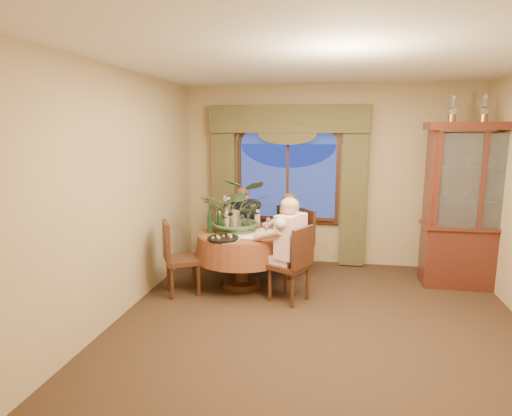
% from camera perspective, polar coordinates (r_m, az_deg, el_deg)
% --- Properties ---
extents(floor, '(5.00, 5.00, 0.00)m').
position_cam_1_polar(floor, '(4.79, 8.17, -15.99)').
color(floor, black).
rests_on(floor, ground).
extents(wall_back, '(4.50, 0.00, 4.50)m').
position_cam_1_polar(wall_back, '(6.83, 9.33, 4.22)').
color(wall_back, '#9B855E').
rests_on(wall_back, ground).
extents(ceiling, '(5.00, 5.00, 0.00)m').
position_cam_1_polar(ceiling, '(4.35, 9.17, 19.27)').
color(ceiling, white).
rests_on(ceiling, wall_back).
extents(window, '(1.62, 0.10, 1.32)m').
position_cam_1_polar(window, '(6.81, 4.23, 3.46)').
color(window, navy).
rests_on(window, wall_back).
extents(arched_transom, '(1.60, 0.06, 0.44)m').
position_cam_1_polar(arched_transom, '(6.76, 4.32, 10.04)').
color(arched_transom, navy).
rests_on(arched_transom, wall_back).
extents(drapery_left, '(0.38, 0.14, 2.32)m').
position_cam_1_polar(drapery_left, '(6.96, -4.29, 2.62)').
color(drapery_left, '#3F3B1E').
rests_on(drapery_left, floor).
extents(drapery_right, '(0.38, 0.14, 2.32)m').
position_cam_1_polar(drapery_right, '(6.75, 12.91, 2.13)').
color(drapery_right, '#3F3B1E').
rests_on(drapery_right, floor).
extents(swag_valance, '(2.45, 0.16, 0.42)m').
position_cam_1_polar(swag_valance, '(6.68, 4.27, 11.75)').
color(swag_valance, '#3F3B1E').
rests_on(swag_valance, wall_back).
extents(dining_table, '(1.50, 1.50, 0.75)m').
position_cam_1_polar(dining_table, '(5.86, -1.94, -6.92)').
color(dining_table, maroon).
rests_on(dining_table, floor).
extents(china_cabinet, '(1.37, 0.54, 2.22)m').
position_cam_1_polar(china_cabinet, '(6.40, 27.18, 0.16)').
color(china_cabinet, '#3B120C').
rests_on(china_cabinet, floor).
extents(oil_lamp_left, '(0.11, 0.11, 0.34)m').
position_cam_1_polar(oil_lamp_left, '(6.23, 24.72, 11.93)').
color(oil_lamp_left, '#A5722D').
rests_on(oil_lamp_left, china_cabinet).
extents(oil_lamp_center, '(0.11, 0.11, 0.34)m').
position_cam_1_polar(oil_lamp_center, '(6.33, 28.16, 11.62)').
color(oil_lamp_center, '#A5722D').
rests_on(oil_lamp_center, china_cabinet).
extents(chair_right, '(0.57, 0.57, 0.96)m').
position_cam_1_polar(chair_right, '(5.37, 4.43, -7.42)').
color(chair_right, black).
rests_on(chair_right, floor).
extents(chair_back_right, '(0.59, 0.59, 0.96)m').
position_cam_1_polar(chair_back_right, '(6.31, 5.11, -4.71)').
color(chair_back_right, black).
rests_on(chair_back_right, floor).
extents(chair_back, '(0.48, 0.48, 0.96)m').
position_cam_1_polar(chair_back, '(6.63, -1.47, -3.92)').
color(chair_back, black).
rests_on(chair_back, floor).
extents(chair_front_left, '(0.57, 0.57, 0.96)m').
position_cam_1_polar(chair_front_left, '(5.66, -9.76, -6.58)').
color(chair_front_left, black).
rests_on(chair_front_left, floor).
extents(person_pink, '(0.59, 0.61, 1.31)m').
position_cam_1_polar(person_pink, '(5.35, 4.62, -5.54)').
color(person_pink, beige).
rests_on(person_pink, floor).
extents(person_back, '(0.53, 0.50, 1.27)m').
position_cam_1_polar(person_back, '(6.55, -1.76, -2.69)').
color(person_back, black).
rests_on(person_back, floor).
extents(person_scarf, '(0.60, 0.60, 1.24)m').
position_cam_1_polar(person_scarf, '(6.15, 4.55, -3.72)').
color(person_scarf, black).
rests_on(person_scarf, floor).
extents(stoneware_vase, '(0.15, 0.15, 0.28)m').
position_cam_1_polar(stoneware_vase, '(5.89, -2.77, -1.66)').
color(stoneware_vase, '#90745D').
rests_on(stoneware_vase, dining_table).
extents(centerpiece_plant, '(0.97, 1.08, 0.84)m').
position_cam_1_polar(centerpiece_plant, '(5.80, -2.35, 2.97)').
color(centerpiece_plant, '#3A5032').
rests_on(centerpiece_plant, dining_table).
extents(olive_bowl, '(0.15, 0.15, 0.05)m').
position_cam_1_polar(olive_bowl, '(5.73, -1.26, -3.20)').
color(olive_bowl, '#4A592F').
rests_on(olive_bowl, dining_table).
extents(cheese_platter, '(0.40, 0.40, 0.02)m').
position_cam_1_polar(cheese_platter, '(5.45, -4.39, -4.05)').
color(cheese_platter, black).
rests_on(cheese_platter, dining_table).
extents(wine_bottle_0, '(0.07, 0.07, 0.33)m').
position_cam_1_polar(wine_bottle_0, '(5.89, -5.00, -1.44)').
color(wine_bottle_0, tan).
rests_on(wine_bottle_0, dining_table).
extents(wine_bottle_1, '(0.07, 0.07, 0.33)m').
position_cam_1_polar(wine_bottle_1, '(5.75, -6.18, -1.76)').
color(wine_bottle_1, black).
rests_on(wine_bottle_1, dining_table).
extents(wine_bottle_2, '(0.07, 0.07, 0.33)m').
position_cam_1_polar(wine_bottle_2, '(5.81, -4.90, -1.61)').
color(wine_bottle_2, black).
rests_on(wine_bottle_2, dining_table).
extents(wine_bottle_3, '(0.07, 0.07, 0.33)m').
position_cam_1_polar(wine_bottle_3, '(5.85, -3.94, -1.50)').
color(wine_bottle_3, tan).
rests_on(wine_bottle_3, dining_table).
extents(tasting_paper_0, '(0.23, 0.31, 0.00)m').
position_cam_1_polar(tasting_paper_0, '(5.58, -0.69, -3.76)').
color(tasting_paper_0, white).
rests_on(tasting_paper_0, dining_table).
extents(tasting_paper_1, '(0.32, 0.36, 0.00)m').
position_cam_1_polar(tasting_paper_1, '(5.86, 0.80, -3.07)').
color(tasting_paper_1, white).
rests_on(tasting_paper_1, dining_table).
extents(tasting_paper_2, '(0.22, 0.31, 0.00)m').
position_cam_1_polar(tasting_paper_2, '(5.52, -3.06, -3.93)').
color(tasting_paper_2, white).
rests_on(tasting_paper_2, dining_table).
extents(wine_glass_person_pink, '(0.07, 0.07, 0.18)m').
position_cam_1_polar(wine_glass_person_pink, '(5.50, 1.38, -3.06)').
color(wine_glass_person_pink, silver).
rests_on(wine_glass_person_pink, dining_table).
extents(wine_glass_person_back, '(0.07, 0.07, 0.18)m').
position_cam_1_polar(wine_glass_person_back, '(6.14, -1.86, -1.63)').
color(wine_glass_person_back, silver).
rests_on(wine_glass_person_back, dining_table).
extents(wine_glass_person_scarf, '(0.07, 0.07, 0.18)m').
position_cam_1_polar(wine_glass_person_scarf, '(5.92, 1.63, -2.08)').
color(wine_glass_person_scarf, silver).
rests_on(wine_glass_person_scarf, dining_table).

